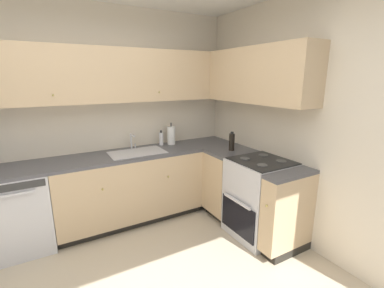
# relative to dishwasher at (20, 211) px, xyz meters

# --- Properties ---
(wall_back) EXTENTS (3.97, 0.05, 2.65)m
(wall_back) POSITION_rel_dishwasher_xyz_m (0.76, 0.33, 0.89)
(wall_back) COLOR beige
(wall_back) RESTS_ON ground_plane
(wall_right) EXTENTS (0.05, 3.70, 2.65)m
(wall_right) POSITION_rel_dishwasher_xyz_m (2.72, -1.50, 0.89)
(wall_right) COLOR beige
(wall_right) RESTS_ON ground_plane
(dishwasher) EXTENTS (0.60, 0.63, 0.86)m
(dishwasher) POSITION_rel_dishwasher_xyz_m (0.00, 0.00, 0.00)
(dishwasher) COLOR silver
(dishwasher) RESTS_ON ground_plane
(lower_cabinets_back) EXTENTS (1.79, 0.62, 0.86)m
(lower_cabinets_back) POSITION_rel_dishwasher_xyz_m (1.20, 0.00, 0.00)
(lower_cabinets_back) COLOR tan
(lower_cabinets_back) RESTS_ON ground_plane
(countertop_back) EXTENTS (2.99, 0.60, 0.03)m
(countertop_back) POSITION_rel_dishwasher_xyz_m (1.20, 0.00, 0.45)
(countertop_back) COLOR #4C4C51
(countertop_back) RESTS_ON lower_cabinets_back
(lower_cabinets_right) EXTENTS (0.62, 1.27, 0.86)m
(lower_cabinets_right) POSITION_rel_dishwasher_xyz_m (2.39, -0.81, 0.00)
(lower_cabinets_right) COLOR tan
(lower_cabinets_right) RESTS_ON ground_plane
(countertop_right) EXTENTS (0.60, 1.27, 0.03)m
(countertop_right) POSITION_rel_dishwasher_xyz_m (2.39, -0.81, 0.45)
(countertop_right) COLOR #4C4C51
(countertop_right) RESTS_ON lower_cabinets_right
(oven_range) EXTENTS (0.68, 0.62, 1.05)m
(oven_range) POSITION_rel_dishwasher_xyz_m (2.41, -1.06, 0.02)
(oven_range) COLOR silver
(oven_range) RESTS_ON ground_plane
(upper_cabinets_back) EXTENTS (2.67, 0.34, 0.62)m
(upper_cabinets_back) POSITION_rel_dishwasher_xyz_m (1.04, 0.14, 1.40)
(upper_cabinets_back) COLOR tan
(upper_cabinets_right) EXTENTS (0.32, 1.82, 0.62)m
(upper_cabinets_right) POSITION_rel_dishwasher_xyz_m (2.53, -0.61, 1.40)
(upper_cabinets_right) COLOR tan
(sink) EXTENTS (0.67, 0.40, 0.10)m
(sink) POSITION_rel_dishwasher_xyz_m (1.30, -0.03, 0.43)
(sink) COLOR #B7B7BC
(sink) RESTS_ON countertop_back
(faucet) EXTENTS (0.07, 0.16, 0.20)m
(faucet) POSITION_rel_dishwasher_xyz_m (1.31, 0.18, 0.59)
(faucet) COLOR silver
(faucet) RESTS_ON countertop_back
(soap_bottle) EXTENTS (0.06, 0.06, 0.21)m
(soap_bottle) POSITION_rel_dishwasher_xyz_m (1.72, 0.18, 0.56)
(soap_bottle) COLOR silver
(soap_bottle) RESTS_ON countertop_back
(paper_towel_roll) EXTENTS (0.11, 0.11, 0.31)m
(paper_towel_roll) POSITION_rel_dishwasher_xyz_m (1.86, 0.16, 0.59)
(paper_towel_roll) COLOR white
(paper_towel_roll) RESTS_ON countertop_back
(oil_bottle) EXTENTS (0.07, 0.07, 0.24)m
(oil_bottle) POSITION_rel_dishwasher_xyz_m (2.39, -0.52, 0.58)
(oil_bottle) COLOR black
(oil_bottle) RESTS_ON countertop_right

